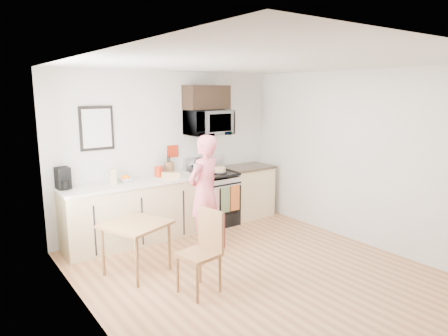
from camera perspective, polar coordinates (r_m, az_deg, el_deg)
floor at (r=5.24m, az=5.02°, el=-14.96°), size 4.60×4.60×0.00m
back_wall at (r=6.69m, az=-7.79°, el=2.37°), size 4.00×0.04×2.60m
left_wall at (r=3.84m, az=-17.91°, el=-4.44°), size 0.04×4.60×2.60m
right_wall at (r=6.30m, az=19.13°, el=1.33°), size 0.04×4.60×2.60m
ceiling at (r=4.73m, az=5.55°, el=14.72°), size 4.00×4.60×0.04m
window at (r=4.55m, az=-20.81°, el=0.94°), size 0.06×1.40×1.50m
cabinet_left at (r=6.28m, az=-12.76°, el=-6.33°), size 2.10×0.60×0.90m
countertop_left at (r=6.16m, az=-12.94°, el=-2.15°), size 2.14×0.64×0.04m
cabinet_right at (r=7.40m, az=3.32°, el=-3.45°), size 0.84×0.60×0.90m
countertop_right at (r=7.29m, az=3.36°, el=0.13°), size 0.88×0.64×0.04m
range at (r=6.92m, az=-1.71°, el=-4.57°), size 0.76×0.70×1.16m
microwave at (r=6.77m, az=-2.27°, el=6.48°), size 0.76×0.51×0.42m
upper_cabinet at (r=6.79m, az=-2.51°, el=10.04°), size 0.76×0.35×0.40m
wall_art at (r=6.15m, az=-17.73°, el=5.43°), size 0.50×0.04×0.65m
wall_trivet at (r=6.70m, az=-7.35°, el=2.40°), size 0.20×0.02×0.20m
person at (r=5.86m, az=-2.84°, el=-3.41°), size 0.70×0.57×1.67m
dining_table at (r=5.18m, az=-12.48°, el=-8.47°), size 0.79×0.79×0.66m
chair at (r=4.66m, az=-2.40°, el=-10.03°), size 0.50×0.46×0.96m
knife_block at (r=6.64m, az=-7.82°, el=0.02°), size 0.14×0.15×0.20m
utensil_crock at (r=6.45m, az=-9.34°, el=0.20°), size 0.13×0.13×0.40m
fruit_bowl at (r=6.23m, az=-13.89°, el=-1.46°), size 0.27×0.27×0.11m
milk_carton at (r=6.04m, az=-15.61°, el=-1.23°), size 0.10×0.10×0.23m
coffee_maker at (r=5.98m, az=-22.00°, el=-1.45°), size 0.18×0.26×0.31m
bread_bag at (r=6.27m, az=-7.60°, el=-1.09°), size 0.29×0.19×0.10m
cake at (r=6.76m, az=-0.74°, el=-0.30°), size 0.28×0.28×0.09m
kettle at (r=6.82m, az=-3.60°, el=0.35°), size 0.20×0.20×0.26m
pot at (r=6.50m, az=-2.89°, el=-0.71°), size 0.20×0.34×0.10m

